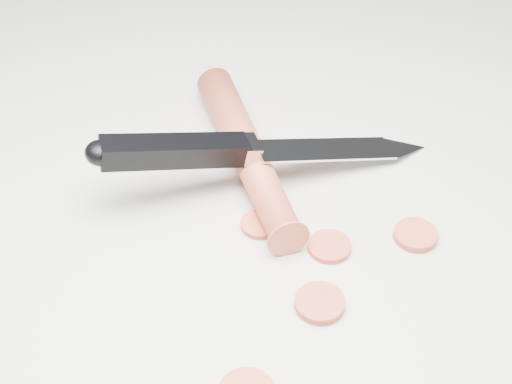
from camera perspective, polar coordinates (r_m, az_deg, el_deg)
ground at (r=0.56m, az=1.64°, el=-3.69°), size 2.40×2.40×0.00m
carrot at (r=0.61m, az=-0.76°, el=3.29°), size 0.08×0.22×0.03m
carrot_slice_0 at (r=0.57m, az=12.64°, el=-3.38°), size 0.03×0.03×0.01m
carrot_slice_1 at (r=0.55m, az=5.89°, el=-4.36°), size 0.03×0.03×0.01m
carrot_slice_2 at (r=0.51m, az=5.13°, el=-8.84°), size 0.04×0.04×0.01m
carrot_slice_4 at (r=0.57m, az=0.31°, el=-2.60°), size 0.03×0.03×0.01m
kitchen_knife at (r=0.59m, az=1.03°, el=3.80°), size 0.30×0.10×0.07m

